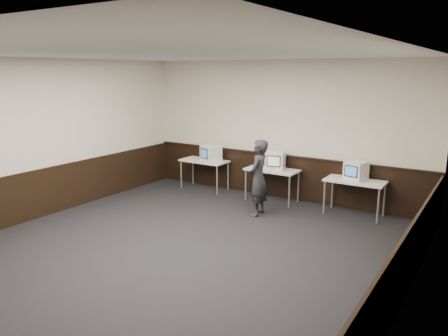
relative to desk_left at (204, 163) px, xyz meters
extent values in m
plane|color=black|center=(1.90, -3.60, -0.68)|extent=(8.00, 8.00, 0.00)
plane|color=white|center=(1.90, -3.60, 2.52)|extent=(8.00, 8.00, 0.00)
plane|color=silver|center=(1.90, 0.40, 0.92)|extent=(7.00, 0.00, 7.00)
plane|color=silver|center=(-1.60, -3.60, 0.92)|extent=(0.00, 8.00, 8.00)
plane|color=silver|center=(5.40, -3.60, 0.92)|extent=(0.00, 8.00, 8.00)
cube|color=black|center=(1.90, 0.38, -0.18)|extent=(6.98, 0.04, 1.00)
cube|color=black|center=(-1.58, -3.60, -0.18)|extent=(0.04, 7.98, 1.00)
cube|color=black|center=(5.38, -3.60, -0.18)|extent=(0.04, 7.98, 1.00)
cube|color=black|center=(1.90, 0.36, 0.34)|extent=(6.98, 0.06, 0.04)
cube|color=silver|center=(0.00, 0.00, 0.05)|extent=(1.20, 0.60, 0.04)
cylinder|color=#999999|center=(-0.55, -0.25, -0.32)|extent=(0.04, 0.04, 0.71)
cylinder|color=#999999|center=(0.55, -0.25, -0.32)|extent=(0.04, 0.04, 0.71)
cylinder|color=#999999|center=(-0.55, 0.25, -0.32)|extent=(0.04, 0.04, 0.71)
cylinder|color=#999999|center=(0.55, 0.25, -0.32)|extent=(0.04, 0.04, 0.71)
cube|color=silver|center=(1.90, 0.00, 0.05)|extent=(1.20, 0.60, 0.04)
cylinder|color=#999999|center=(1.35, -0.25, -0.32)|extent=(0.04, 0.04, 0.71)
cylinder|color=#999999|center=(2.45, -0.25, -0.32)|extent=(0.04, 0.04, 0.71)
cylinder|color=#999999|center=(1.35, 0.25, -0.32)|extent=(0.04, 0.04, 0.71)
cylinder|color=#999999|center=(2.45, 0.25, -0.32)|extent=(0.04, 0.04, 0.71)
cube|color=silver|center=(3.80, 0.00, 0.05)|extent=(1.20, 0.60, 0.04)
cylinder|color=#999999|center=(3.25, -0.25, -0.32)|extent=(0.04, 0.04, 0.71)
cylinder|color=#999999|center=(4.35, -0.25, -0.32)|extent=(0.04, 0.04, 0.71)
cylinder|color=#999999|center=(3.25, 0.25, -0.32)|extent=(0.04, 0.04, 0.71)
cylinder|color=#999999|center=(4.35, 0.25, -0.32)|extent=(0.04, 0.04, 0.71)
cube|color=white|center=(0.22, -0.02, 0.27)|extent=(0.52, 0.53, 0.40)
cube|color=black|center=(0.15, -0.22, 0.29)|extent=(0.29, 0.11, 0.24)
cube|color=#36589F|center=(0.15, -0.23, 0.29)|extent=(0.25, 0.09, 0.20)
cube|color=white|center=(1.96, 0.03, 0.28)|extent=(0.51, 0.53, 0.41)
cube|color=black|center=(2.02, -0.19, 0.30)|extent=(0.30, 0.10, 0.25)
cube|color=beige|center=(2.02, -0.20, 0.30)|extent=(0.26, 0.08, 0.21)
cube|color=white|center=(3.79, 0.03, 0.26)|extent=(0.47, 0.48, 0.39)
cube|color=black|center=(3.75, -0.17, 0.28)|extent=(0.29, 0.08, 0.23)
cube|color=#396DAB|center=(3.75, -0.18, 0.28)|extent=(0.25, 0.06, 0.19)
imported|color=#232428|center=(2.12, -1.07, 0.12)|extent=(0.46, 0.63, 1.59)
camera|label=1|loc=(6.23, -8.77, 2.28)|focal=35.00mm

